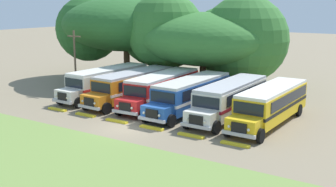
{
  "coord_description": "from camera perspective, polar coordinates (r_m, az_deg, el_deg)",
  "views": [
    {
      "loc": [
        18.63,
        -23.04,
        9.09
      ],
      "look_at": [
        0.0,
        5.68,
        1.6
      ],
      "focal_mm": 44.19,
      "sensor_mm": 36.0,
      "label": 1
    }
  ],
  "objects": [
    {
      "name": "parked_bus_slot_3",
      "position": [
        35.25,
        3.2,
        0.02
      ],
      "size": [
        2.79,
        10.85,
        2.82
      ],
      "rotation": [
        0.0,
        0.0,
        -1.58
      ],
      "color": "#23519E",
      "rests_on": "ground_plane"
    },
    {
      "name": "broad_shade_tree",
      "position": [
        45.33,
        5.79,
        7.66
      ],
      "size": [
        16.79,
        15.14,
        10.33
      ],
      "color": "brown",
      "rests_on": "ground_plane"
    },
    {
      "name": "curb_wheelstop_0",
      "position": [
        37.17,
        -15.01,
        -2.13
      ],
      "size": [
        2.0,
        0.36,
        0.15
      ],
      "primitive_type": "cube",
      "color": "yellow",
      "rests_on": "ground_plane"
    },
    {
      "name": "curb_wheelstop_2",
      "position": [
        32.65,
        -7.08,
        -3.79
      ],
      "size": [
        2.0,
        0.36,
        0.15
      ],
      "primitive_type": "cube",
      "color": "yellow",
      "rests_on": "ground_plane"
    },
    {
      "name": "secondary_tree",
      "position": [
        51.34,
        -5.39,
        9.3
      ],
      "size": [
        16.71,
        16.01,
        10.5
      ],
      "color": "brown",
      "rests_on": "ground_plane"
    },
    {
      "name": "parked_bus_slot_4",
      "position": [
        33.99,
        8.6,
        -0.57
      ],
      "size": [
        2.68,
        10.84,
        2.82
      ],
      "rotation": [
        0.0,
        0.0,
        -1.57
      ],
      "color": "silver",
      "rests_on": "ground_plane"
    },
    {
      "name": "curb_wheelstop_5",
      "position": [
        27.55,
        9.24,
        -6.92
      ],
      "size": [
        2.0,
        0.36,
        0.15
      ],
      "primitive_type": "cube",
      "color": "yellow",
      "rests_on": "ground_plane"
    },
    {
      "name": "parked_bus_slot_5",
      "position": [
        32.7,
        14.02,
        -1.31
      ],
      "size": [
        2.92,
        10.87,
        2.82
      ],
      "rotation": [
        0.0,
        0.0,
        -1.6
      ],
      "color": "yellow",
      "rests_on": "ground_plane"
    },
    {
      "name": "parked_bus_slot_2",
      "position": [
        37.47,
        -0.84,
        0.78
      ],
      "size": [
        3.14,
        10.9,
        2.82
      ],
      "rotation": [
        0.0,
        0.0,
        -1.52
      ],
      "color": "red",
      "rests_on": "ground_plane"
    },
    {
      "name": "curb_wheelstop_4",
      "position": [
        28.97,
        3.16,
        -5.81
      ],
      "size": [
        2.0,
        0.36,
        0.15
      ],
      "primitive_type": "cube",
      "color": "yellow",
      "rests_on": "ground_plane"
    },
    {
      "name": "curb_wheelstop_3",
      "position": [
        30.68,
        -2.27,
        -4.76
      ],
      "size": [
        2.0,
        0.36,
        0.15
      ],
      "primitive_type": "cube",
      "color": "yellow",
      "rests_on": "ground_plane"
    },
    {
      "name": "utility_pole",
      "position": [
        44.28,
        -12.71,
        4.68
      ],
      "size": [
        1.8,
        0.2,
        6.36
      ],
      "color": "brown",
      "rests_on": "ground_plane"
    },
    {
      "name": "parked_bus_slot_0",
      "position": [
        41.26,
        -8.42,
        1.72
      ],
      "size": [
        3.0,
        10.88,
        2.82
      ],
      "rotation": [
        0.0,
        0.0,
        -1.61
      ],
      "color": "silver",
      "rests_on": "ground_plane"
    },
    {
      "name": "parked_bus_slot_1",
      "position": [
        38.97,
        -4.84,
        1.18
      ],
      "size": [
        3.02,
        10.88,
        2.82
      ],
      "rotation": [
        0.0,
        0.0,
        -1.61
      ],
      "color": "orange",
      "rests_on": "ground_plane"
    },
    {
      "name": "ground_plane",
      "position": [
        31.0,
        -5.74,
        -4.78
      ],
      "size": [
        220.0,
        220.0,
        0.0
      ],
      "primitive_type": "plane",
      "color": "#84755B"
    },
    {
      "name": "curb_wheelstop_1",
      "position": [
        34.82,
        -11.3,
        -2.91
      ],
      "size": [
        2.0,
        0.36,
        0.15
      ],
      "primitive_type": "cube",
      "color": "yellow",
      "rests_on": "ground_plane"
    },
    {
      "name": "foreground_grass_strip",
      "position": [
        26.01,
        -15.98,
        -8.6
      ],
      "size": [
        80.0,
        9.74,
        0.01
      ],
      "primitive_type": "cube",
      "color": "olive",
      "rests_on": "ground_plane"
    }
  ]
}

